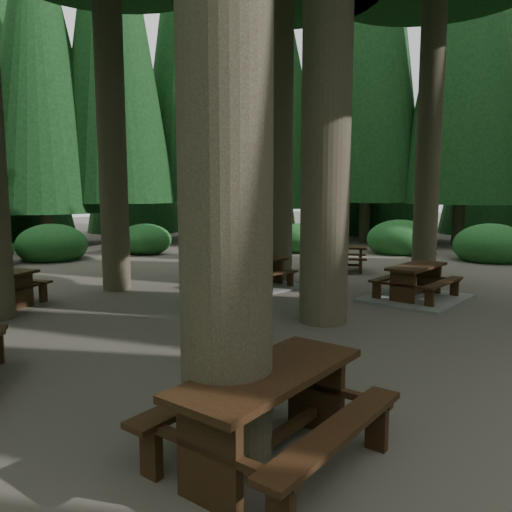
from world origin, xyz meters
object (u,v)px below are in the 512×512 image
picnic_table_d (338,254)px  picnic_table_a (416,288)px  picnic_table_c (256,279)px  picnic_table_e (270,401)px

picnic_table_d → picnic_table_a: bearing=-64.8°
picnic_table_c → picnic_table_e: 7.72m
picnic_table_d → picnic_table_e: picnic_table_e is taller
picnic_table_d → picnic_table_e: 10.64m
picnic_table_c → picnic_table_e: picnic_table_e is taller
picnic_table_a → picnic_table_e: picnic_table_e is taller
picnic_table_c → picnic_table_d: (3.44, 1.06, 0.24)m
picnic_table_a → picnic_table_d: (1.16, 3.90, 0.22)m
picnic_table_a → picnic_table_e: size_ratio=1.13×
picnic_table_a → picnic_table_c: (-2.27, 2.85, -0.02)m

